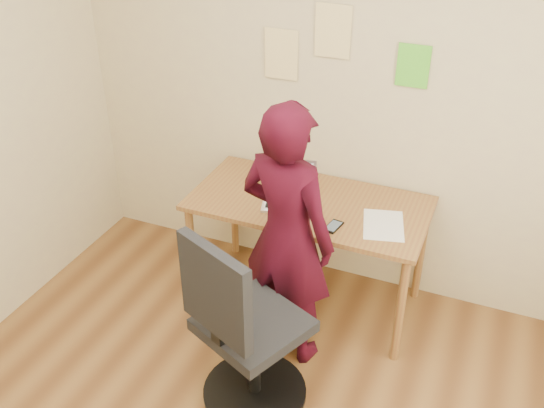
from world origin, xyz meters
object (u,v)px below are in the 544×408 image
at_px(person, 287,237).
at_px(office_chair, 243,337).
at_px(laptop, 289,193).
at_px(phone, 333,226).
at_px(desk, 309,214).

bearing_deg(person, office_chair, 98.30).
xyz_separation_m(laptop, office_chair, (0.10, -0.88, -0.33)).
xyz_separation_m(phone, person, (-0.19, -0.22, 0.02)).
bearing_deg(desk, laptop, -163.01).
bearing_deg(laptop, desk, 0.72).
distance_m(desk, office_chair, 0.94).
relative_size(desk, phone, 9.96).
relative_size(phone, person, 0.09).
xyz_separation_m(desk, office_chair, (-0.01, -0.91, -0.19)).
bearing_deg(person, desk, -73.04).
bearing_deg(person, laptop, -57.14).
bearing_deg(office_chair, laptop, 120.19).
distance_m(desk, phone, 0.32).
distance_m(desk, laptop, 0.18).
relative_size(office_chair, person, 0.70).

